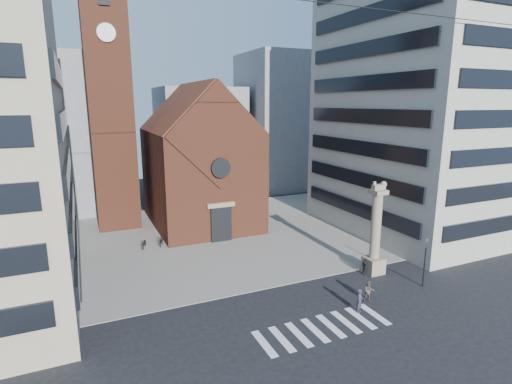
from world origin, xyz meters
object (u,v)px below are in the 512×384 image
at_px(pedestrian_0, 360,301).
at_px(pedestrian_1, 369,291).
at_px(lion_column, 375,237).
at_px(traffic_light, 425,261).
at_px(pedestrian_2, 365,267).
at_px(scooter_0, 144,243).

height_order(pedestrian_0, pedestrian_1, pedestrian_0).
xyz_separation_m(lion_column, pedestrian_0, (-5.76, -5.26, -2.52)).
bearing_deg(traffic_light, pedestrian_0, -170.77).
distance_m(lion_column, pedestrian_2, 2.87).
relative_size(traffic_light, pedestrian_1, 2.50).
bearing_deg(lion_column, traffic_light, -63.54).
distance_m(pedestrian_0, scooter_0, 24.09).
xyz_separation_m(traffic_light, pedestrian_1, (-5.99, -0.21, -1.43)).
bearing_deg(pedestrian_1, lion_column, 67.22).
xyz_separation_m(pedestrian_1, scooter_0, (-14.38, 19.46, -0.31)).
height_order(lion_column, traffic_light, lion_column).
relative_size(pedestrian_2, scooter_0, 0.81).
xyz_separation_m(traffic_light, pedestrian_0, (-7.75, -1.26, -1.35)).
distance_m(lion_column, traffic_light, 4.62).
bearing_deg(lion_column, pedestrian_1, -133.52).
distance_m(pedestrian_0, pedestrian_2, 7.09).
bearing_deg(pedestrian_0, pedestrian_2, 9.41).
bearing_deg(scooter_0, lion_column, -20.72).
xyz_separation_m(traffic_light, pedestrian_2, (-3.00, 4.00, -1.52)).
relative_size(traffic_light, pedestrian_0, 2.28).
relative_size(lion_column, pedestrian_2, 5.63).
xyz_separation_m(lion_column, pedestrian_2, (-1.01, 0.00, -2.69)).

